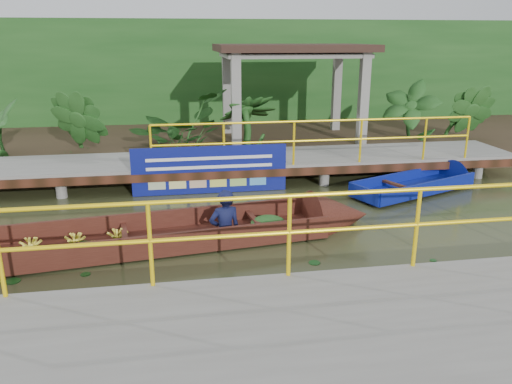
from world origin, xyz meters
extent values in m
plane|color=#31361B|center=(0.00, 0.00, 0.00)|extent=(80.00, 80.00, 0.00)
cube|color=#2F2317|center=(0.00, 7.50, 0.23)|extent=(30.00, 8.00, 0.45)
cube|color=slate|center=(0.00, 3.50, 0.50)|extent=(16.00, 2.00, 0.15)
cube|color=black|center=(0.00, 2.50, 0.42)|extent=(16.00, 0.12, 0.18)
cylinder|color=yellow|center=(2.75, 2.55, 1.57)|extent=(7.50, 0.05, 0.05)
cylinder|color=yellow|center=(2.75, 2.55, 1.12)|extent=(7.50, 0.05, 0.05)
cylinder|color=yellow|center=(2.75, 2.55, 1.07)|extent=(0.05, 0.05, 1.00)
cylinder|color=slate|center=(-4.00, 2.70, 0.22)|extent=(0.24, 0.24, 0.55)
cylinder|color=slate|center=(-4.00, 4.30, 0.22)|extent=(0.24, 0.24, 0.55)
cylinder|color=slate|center=(-2.00, 2.70, 0.22)|extent=(0.24, 0.24, 0.55)
cylinder|color=slate|center=(-2.00, 4.30, 0.22)|extent=(0.24, 0.24, 0.55)
cylinder|color=slate|center=(0.00, 2.70, 0.22)|extent=(0.24, 0.24, 0.55)
cylinder|color=slate|center=(0.00, 4.30, 0.22)|extent=(0.24, 0.24, 0.55)
cylinder|color=slate|center=(2.00, 2.70, 0.22)|extent=(0.24, 0.24, 0.55)
cylinder|color=slate|center=(2.00, 4.30, 0.22)|extent=(0.24, 0.24, 0.55)
cylinder|color=slate|center=(4.00, 2.70, 0.22)|extent=(0.24, 0.24, 0.55)
cylinder|color=slate|center=(4.00, 4.30, 0.22)|extent=(0.24, 0.24, 0.55)
cylinder|color=slate|center=(6.00, 2.70, 0.22)|extent=(0.24, 0.24, 0.55)
cylinder|color=slate|center=(6.00, 4.30, 0.22)|extent=(0.24, 0.24, 0.55)
cylinder|color=slate|center=(0.00, 2.70, 0.22)|extent=(0.24, 0.24, 0.55)
cube|color=slate|center=(1.00, -4.20, 0.30)|extent=(18.00, 2.40, 0.70)
cylinder|color=yellow|center=(1.00, -3.05, 1.65)|extent=(10.00, 0.05, 0.05)
cylinder|color=yellow|center=(1.00, -3.05, 1.20)|extent=(10.00, 0.05, 0.05)
cylinder|color=yellow|center=(1.00, -3.05, 1.15)|extent=(0.05, 0.05, 1.00)
cube|color=slate|center=(1.20, 5.10, 1.60)|extent=(0.25, 0.25, 2.80)
cube|color=slate|center=(4.80, 5.10, 1.60)|extent=(0.25, 0.25, 2.80)
cube|color=slate|center=(1.20, 7.50, 1.60)|extent=(0.25, 0.25, 2.80)
cube|color=slate|center=(4.80, 7.50, 1.60)|extent=(0.25, 0.25, 2.80)
cube|color=slate|center=(3.00, 6.30, 2.90)|extent=(4.00, 2.60, 0.12)
cube|color=#2F1E17|center=(3.00, 6.30, 3.10)|extent=(4.40, 3.00, 0.20)
cube|color=#174516|center=(0.00, 10.00, 2.00)|extent=(30.00, 0.80, 4.00)
cube|color=#36140E|center=(-2.50, -0.57, 0.07)|extent=(9.17, 2.31, 0.07)
cube|color=#36140E|center=(-2.57, 0.00, 0.23)|extent=(9.03, 1.25, 0.39)
cube|color=#36140E|center=(-2.43, -1.13, 0.23)|extent=(9.03, 1.25, 0.39)
cone|color=#36140E|center=(2.52, 0.09, 0.16)|extent=(1.27, 1.23, 1.09)
ellipsoid|color=#174516|center=(1.11, -0.09, 0.18)|extent=(0.70, 0.58, 0.30)
imported|color=#0F143A|center=(0.32, -0.20, 0.89)|extent=(0.64, 0.48, 1.57)
cube|color=navy|center=(4.81, 1.76, 0.10)|extent=(3.14, 2.01, 0.10)
cube|color=navy|center=(4.63, 2.18, 0.22)|extent=(2.82, 1.22, 0.30)
cube|color=navy|center=(4.98, 1.35, 0.22)|extent=(2.82, 1.22, 0.30)
cube|color=navy|center=(3.41, 1.18, 0.22)|extent=(0.41, 0.86, 0.30)
cone|color=navy|center=(6.39, 2.43, 0.16)|extent=(0.89, 1.02, 0.85)
cube|color=black|center=(4.34, 1.57, 0.26)|extent=(0.44, 0.88, 0.05)
cube|color=navy|center=(0.27, 2.48, 0.55)|extent=(3.46, 0.03, 1.08)
cube|color=white|center=(0.27, 2.46, 0.82)|extent=(2.81, 0.01, 0.07)
cube|color=white|center=(0.27, 2.46, 0.62)|extent=(2.81, 0.01, 0.07)
imported|color=#174516|center=(-4.89, 5.30, 1.21)|extent=(1.22, 1.22, 1.53)
imported|color=#174516|center=(-2.89, 5.30, 1.21)|extent=(1.22, 1.22, 1.53)
imported|color=#174516|center=(-0.39, 5.30, 1.21)|extent=(1.22, 1.22, 1.53)
imported|color=#174516|center=(1.61, 5.30, 1.21)|extent=(1.22, 1.22, 1.53)
imported|color=#174516|center=(6.61, 5.30, 1.21)|extent=(1.22, 1.22, 1.53)
imported|color=#174516|center=(8.11, 5.30, 1.21)|extent=(1.22, 1.22, 1.53)
camera|label=1|loc=(-0.46, -8.35, 3.38)|focal=35.00mm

